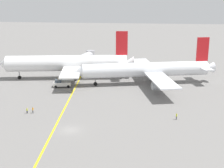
{
  "coord_description": "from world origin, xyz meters",
  "views": [
    {
      "loc": [
        18.28,
        -66.69,
        30.33
      ],
      "look_at": [
        6.46,
        26.81,
        4.0
      ],
      "focal_mm": 50.73,
      "sensor_mm": 36.0,
      "label": 1
    }
  ],
  "objects_px": {
    "jet_bridge": "(86,57)",
    "ground_crew_marshaller_foreground": "(33,110)",
    "airliner_being_pushed": "(147,70)",
    "ground_crew_ramp_agent_by_cones": "(177,116)",
    "airliner_at_gate_left": "(68,63)",
    "ground_crew_wing_walker_right": "(27,110)",
    "pushback_tug": "(62,83)"
  },
  "relations": [
    {
      "from": "jet_bridge",
      "to": "ground_crew_marshaller_foreground",
      "type": "bearing_deg",
      "value": -92.14
    },
    {
      "from": "airliner_being_pushed",
      "to": "ground_crew_marshaller_foreground",
      "type": "height_order",
      "value": "airliner_being_pushed"
    },
    {
      "from": "ground_crew_ramp_agent_by_cones",
      "to": "airliner_at_gate_left",
      "type": "bearing_deg",
      "value": 135.66
    },
    {
      "from": "airliner_being_pushed",
      "to": "ground_crew_ramp_agent_by_cones",
      "type": "distance_m",
      "value": 34.36
    },
    {
      "from": "airliner_being_pushed",
      "to": "jet_bridge",
      "type": "distance_m",
      "value": 37.68
    },
    {
      "from": "jet_bridge",
      "to": "ground_crew_wing_walker_right",
      "type": "bearing_deg",
      "value": -93.57
    },
    {
      "from": "airliner_being_pushed",
      "to": "ground_crew_wing_walker_right",
      "type": "distance_m",
      "value": 46.06
    },
    {
      "from": "pushback_tug",
      "to": "ground_crew_marshaller_foreground",
      "type": "relative_size",
      "value": 5.33
    },
    {
      "from": "airliner_at_gate_left",
      "to": "pushback_tug",
      "type": "distance_m",
      "value": 12.32
    },
    {
      "from": "ground_crew_wing_walker_right",
      "to": "jet_bridge",
      "type": "height_order",
      "value": "jet_bridge"
    },
    {
      "from": "ground_crew_marshaller_foreground",
      "to": "jet_bridge",
      "type": "xyz_separation_m",
      "value": [
        2.2,
        59.07,
        3.49
      ]
    },
    {
      "from": "pushback_tug",
      "to": "ground_crew_wing_walker_right",
      "type": "bearing_deg",
      "value": -94.53
    },
    {
      "from": "ground_crew_marshaller_foreground",
      "to": "jet_bridge",
      "type": "distance_m",
      "value": 59.21
    },
    {
      "from": "ground_crew_wing_walker_right",
      "to": "pushback_tug",
      "type": "bearing_deg",
      "value": 85.47
    },
    {
      "from": "airliner_being_pushed",
      "to": "jet_bridge",
      "type": "relative_size",
      "value": 2.78
    },
    {
      "from": "airliner_at_gate_left",
      "to": "ground_crew_marshaller_foreground",
      "type": "distance_m",
      "value": 37.55
    },
    {
      "from": "ground_crew_wing_walker_right",
      "to": "ground_crew_ramp_agent_by_cones",
      "type": "xyz_separation_m",
      "value": [
        39.34,
        0.49,
        0.1
      ]
    },
    {
      "from": "airliner_at_gate_left",
      "to": "ground_crew_marshaller_foreground",
      "type": "relative_size",
      "value": 29.13
    },
    {
      "from": "pushback_tug",
      "to": "jet_bridge",
      "type": "relative_size",
      "value": 0.52
    },
    {
      "from": "ground_crew_marshaller_foreground",
      "to": "ground_crew_wing_walker_right",
      "type": "bearing_deg",
      "value": -168.77
    },
    {
      "from": "pushback_tug",
      "to": "ground_crew_wing_walker_right",
      "type": "xyz_separation_m",
      "value": [
        -2.07,
        -26.12,
        -0.44
      ]
    },
    {
      "from": "pushback_tug",
      "to": "jet_bridge",
      "type": "xyz_separation_m",
      "value": [
        1.63,
        33.25,
        3.17
      ]
    },
    {
      "from": "airliner_at_gate_left",
      "to": "airliner_being_pushed",
      "type": "xyz_separation_m",
      "value": [
        29.74,
        -3.92,
        -0.69
      ]
    },
    {
      "from": "jet_bridge",
      "to": "airliner_at_gate_left",
      "type": "bearing_deg",
      "value": -95.89
    },
    {
      "from": "ground_crew_wing_walker_right",
      "to": "ground_crew_ramp_agent_by_cones",
      "type": "bearing_deg",
      "value": 0.72
    },
    {
      "from": "airliner_being_pushed",
      "to": "ground_crew_ramp_agent_by_cones",
      "type": "height_order",
      "value": "airliner_being_pushed"
    },
    {
      "from": "airliner_at_gate_left",
      "to": "ground_crew_ramp_agent_by_cones",
      "type": "xyz_separation_m",
      "value": [
        37.89,
        -37.03,
        -4.96
      ]
    },
    {
      "from": "ground_crew_ramp_agent_by_cones",
      "to": "jet_bridge",
      "type": "xyz_separation_m",
      "value": [
        -35.64,
        58.87,
        3.51
      ]
    },
    {
      "from": "ground_crew_marshaller_foreground",
      "to": "jet_bridge",
      "type": "relative_size",
      "value": 0.1
    },
    {
      "from": "airliner_at_gate_left",
      "to": "ground_crew_ramp_agent_by_cones",
      "type": "bearing_deg",
      "value": -44.34
    },
    {
      "from": "airliner_being_pushed",
      "to": "airliner_at_gate_left",
      "type": "bearing_deg",
      "value": 172.49
    },
    {
      "from": "airliner_at_gate_left",
      "to": "ground_crew_marshaller_foreground",
      "type": "bearing_deg",
      "value": -89.93
    }
  ]
}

